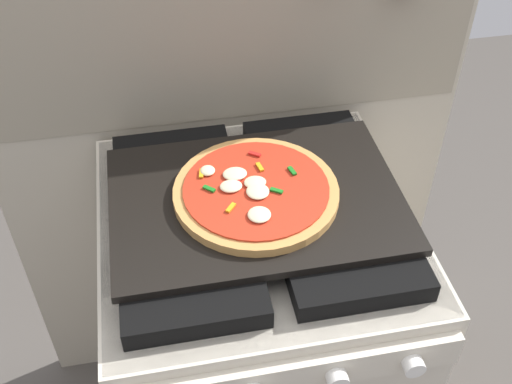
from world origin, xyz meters
TOP-DOWN VIEW (x-y plane):
  - kitchen_backsplash at (0.00, 0.33)m, footprint 1.10×0.09m
  - stove at (-0.00, -0.00)m, footprint 0.60×0.64m
  - baking_tray at (0.00, 0.00)m, footprint 0.54×0.38m
  - pizza_left at (-0.00, 0.00)m, footprint 0.31×0.31m

SIDE VIEW (x-z plane):
  - stove at x=0.00m, z-range 0.00..0.90m
  - kitchen_backsplash at x=0.00m, z-range 0.01..1.56m
  - baking_tray at x=0.00m, z-range 0.90..0.92m
  - pizza_left at x=0.00m, z-range 0.91..0.94m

